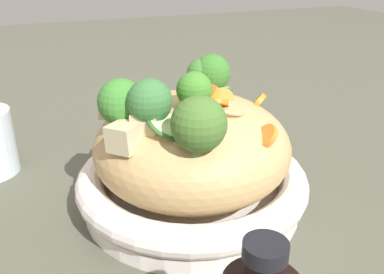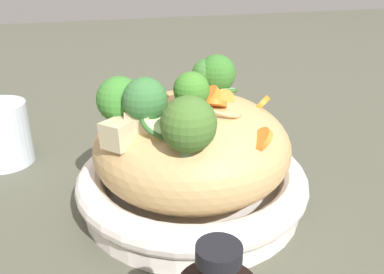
{
  "view_description": "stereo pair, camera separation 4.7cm",
  "coord_description": "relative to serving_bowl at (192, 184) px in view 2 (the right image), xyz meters",
  "views": [
    {
      "loc": [
        -0.39,
        0.16,
        0.28
      ],
      "look_at": [
        0.0,
        0.0,
        0.09
      ],
      "focal_mm": 39.02,
      "sensor_mm": 36.0,
      "label": 1
    },
    {
      "loc": [
        -0.41,
        0.12,
        0.28
      ],
      "look_at": [
        0.0,
        0.0,
        0.09
      ],
      "focal_mm": 39.02,
      "sensor_mm": 36.0,
      "label": 2
    }
  ],
  "objects": [
    {
      "name": "ground_plane",
      "position": [
        0.0,
        0.0,
        -0.03
      ],
      "size": [
        3.0,
        3.0,
        0.0
      ],
      "primitive_type": "plane",
      "color": "#4D4E3F"
    },
    {
      "name": "serving_bowl",
      "position": [
        0.0,
        0.0,
        0.0
      ],
      "size": [
        0.27,
        0.27,
        0.05
      ],
      "color": "white",
      "rests_on": "ground_plane"
    },
    {
      "name": "noodle_heap",
      "position": [
        -0.0,
        -0.0,
        0.05
      ],
      "size": [
        0.22,
        0.22,
        0.12
      ],
      "color": "tan",
      "rests_on": "serving_bowl"
    },
    {
      "name": "broccoli_florets",
      "position": [
        -0.01,
        0.02,
        0.12
      ],
      "size": [
        0.19,
        0.18,
        0.07
      ],
      "color": "#90B976",
      "rests_on": "serving_bowl"
    },
    {
      "name": "carrot_coins",
      "position": [
        -0.01,
        -0.03,
        0.1
      ],
      "size": [
        0.13,
        0.15,
        0.05
      ],
      "color": "orange",
      "rests_on": "serving_bowl"
    },
    {
      "name": "zucchini_slices",
      "position": [
        0.03,
        0.02,
        0.1
      ],
      "size": [
        0.17,
        0.14,
        0.03
      ],
      "color": "beige",
      "rests_on": "serving_bowl"
    },
    {
      "name": "chicken_chunks",
      "position": [
        -0.0,
        0.07,
        0.1
      ],
      "size": [
        0.12,
        0.07,
        0.04
      ],
      "color": "#C7B990",
      "rests_on": "serving_bowl"
    },
    {
      "name": "drinking_glass",
      "position": [
        0.18,
        0.23,
        0.02
      ],
      "size": [
        0.08,
        0.08,
        0.09
      ],
      "color": "silver",
      "rests_on": "ground_plane"
    }
  ]
}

